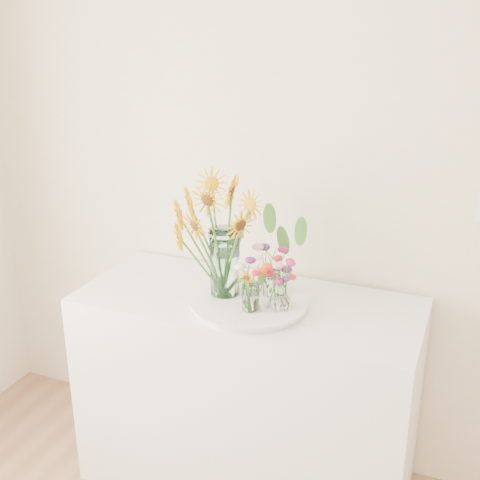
{
  "coord_description": "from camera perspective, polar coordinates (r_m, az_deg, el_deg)",
  "views": [
    {
      "loc": [
        0.34,
        -0.14,
        1.96
      ],
      "look_at": [
        -0.48,
        1.86,
        1.18
      ],
      "focal_mm": 45.0,
      "sensor_mm": 36.0,
      "label": 1
    }
  ],
  "objects": [
    {
      "name": "small_vase_b",
      "position": [
        2.3,
        3.85,
        -5.35
      ],
      "size": [
        0.09,
        0.09,
        0.11
      ],
      "primitive_type": null,
      "rotation": [
        0.0,
        0.0,
        0.22
      ],
      "color": "white",
      "rests_on": "tray"
    },
    {
      "name": "wildflower_posy_a",
      "position": [
        2.27,
        1.03,
        -4.41
      ],
      "size": [
        0.21,
        0.21,
        0.2
      ],
      "primitive_type": null,
      "color": "red",
      "rests_on": "tray"
    },
    {
      "name": "wildflower_posy_b",
      "position": [
        2.28,
        3.88,
        -4.33
      ],
      "size": [
        0.19,
        0.19,
        0.2
      ],
      "primitive_type": null,
      "color": "red",
      "rests_on": "tray"
    },
    {
      "name": "small_vase_a",
      "position": [
        2.29,
        1.02,
        -5.44
      ],
      "size": [
        0.08,
        0.08,
        0.11
      ],
      "primitive_type": "cylinder",
      "rotation": [
        0.0,
        0.0,
        -0.21
      ],
      "color": "white",
      "rests_on": "tray"
    },
    {
      "name": "tray",
      "position": [
        2.39,
        0.85,
        -6.14
      ],
      "size": [
        0.44,
        0.44,
        0.02
      ],
      "primitive_type": "cylinder",
      "color": "white",
      "rests_on": "counter"
    },
    {
      "name": "mason_jar",
      "position": [
        2.39,
        -1.46,
        -2.14
      ],
      "size": [
        0.15,
        0.15,
        0.28
      ],
      "primitive_type": "cylinder",
      "rotation": [
        0.0,
        0.0,
        -0.28
      ],
      "color": "#BFF9F7",
      "rests_on": "tray"
    },
    {
      "name": "counter",
      "position": [
        2.69,
        0.7,
        -14.3
      ],
      "size": [
        1.4,
        0.6,
        0.9
      ],
      "primitive_type": "cube",
      "color": "white",
      "rests_on": "ground_plane"
    },
    {
      "name": "wildflower_posy_c",
      "position": [
        2.4,
        3.06,
        -2.9
      ],
      "size": [
        0.21,
        0.21,
        0.21
      ],
      "primitive_type": null,
      "color": "red",
      "rests_on": "tray"
    },
    {
      "name": "small_vase_c",
      "position": [
        2.42,
        3.04,
        -3.88
      ],
      "size": [
        0.07,
        0.07,
        0.12
      ],
      "primitive_type": "cylinder",
      "rotation": [
        0.0,
        0.0,
        -0.02
      ],
      "color": "white",
      "rests_on": "tray"
    },
    {
      "name": "sunflower_bouquet",
      "position": [
        2.35,
        -1.49,
        0.52
      ],
      "size": [
        0.88,
        0.88,
        0.51
      ],
      "primitive_type": null,
      "rotation": [
        0.0,
        0.0,
        -0.28
      ],
      "color": "#E9A404",
      "rests_on": "tray"
    }
  ]
}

